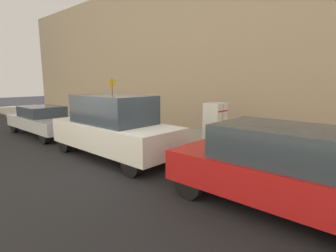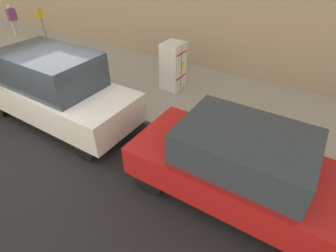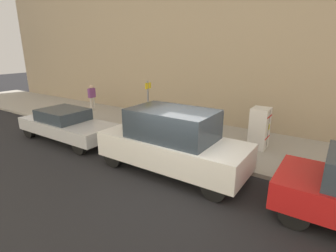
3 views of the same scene
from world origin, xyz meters
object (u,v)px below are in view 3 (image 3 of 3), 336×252
at_px(pedestrian_walking_far, 92,96).
at_px(parked_van_white, 172,141).
at_px(discarded_refrigerator, 259,128).
at_px(street_sign_post, 148,108).
at_px(parked_sedan_silver, 67,124).

distance_m(pedestrian_walking_far, parked_van_white, 9.93).
height_order(discarded_refrigerator, pedestrian_walking_far, discarded_refrigerator).
height_order(street_sign_post, parked_van_white, street_sign_post).
bearing_deg(street_sign_post, discarded_refrigerator, 114.01).
relative_size(discarded_refrigerator, street_sign_post, 0.63).
xyz_separation_m(parked_sedan_silver, parked_van_white, (-0.00, 5.66, 0.34)).
bearing_deg(discarded_refrigerator, parked_van_white, -28.67).
bearing_deg(pedestrian_walking_far, parked_sedan_silver, -159.68).
bearing_deg(parked_van_white, parked_sedan_silver, -90.00).
bearing_deg(pedestrian_walking_far, discarded_refrigerator, -111.58).
bearing_deg(parked_sedan_silver, pedestrian_walking_far, -142.47).
bearing_deg(discarded_refrigerator, pedestrian_walking_far, -94.37).
distance_m(street_sign_post, parked_van_white, 2.82).
xyz_separation_m(street_sign_post, parked_van_white, (1.61, 2.26, -0.52)).
relative_size(street_sign_post, parked_sedan_silver, 0.54).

